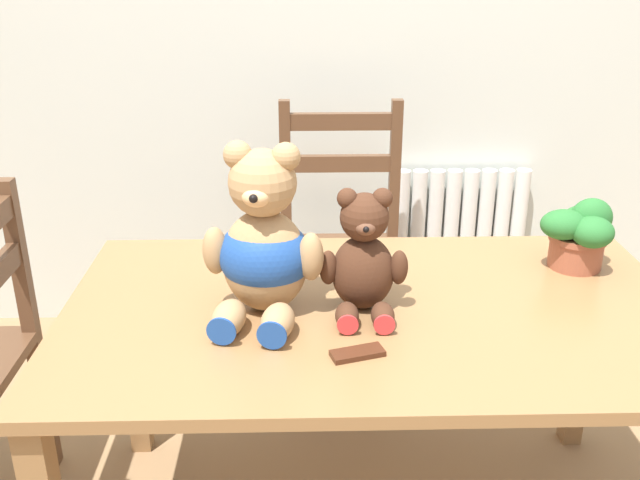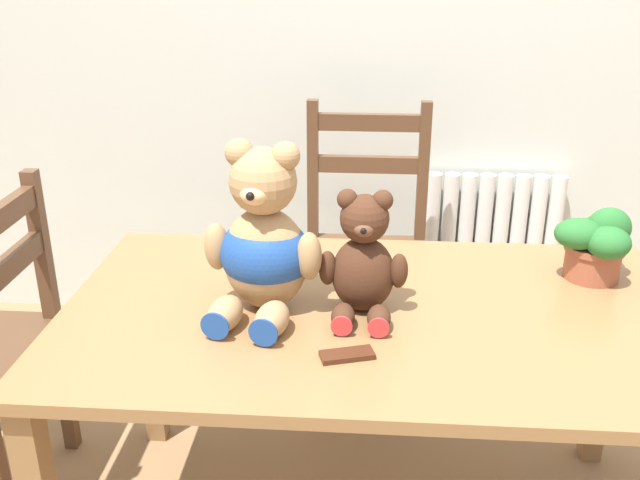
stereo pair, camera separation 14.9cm
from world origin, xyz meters
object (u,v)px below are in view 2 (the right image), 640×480
(teddy_bear_left, at_px, (264,245))
(teddy_bear_right, at_px, (363,261))
(chocolate_bar, at_px, (347,355))
(wooden_chair_behind, at_px, (365,249))
(potted_plant, at_px, (596,242))

(teddy_bear_left, relative_size, teddy_bear_right, 1.37)
(chocolate_bar, bearing_deg, wooden_chair_behind, 88.50)
(teddy_bear_right, bearing_deg, wooden_chair_behind, -88.85)
(teddy_bear_left, distance_m, chocolate_bar, 0.33)
(wooden_chair_behind, height_order, teddy_bear_left, teddy_bear_left)
(wooden_chair_behind, relative_size, teddy_bear_right, 3.34)
(potted_plant, relative_size, chocolate_bar, 1.77)
(teddy_bear_left, xyz_separation_m, potted_plant, (0.82, 0.22, -0.06))
(teddy_bear_right, height_order, chocolate_bar, teddy_bear_right)
(potted_plant, bearing_deg, teddy_bear_right, -159.10)
(wooden_chair_behind, distance_m, teddy_bear_left, 0.98)
(chocolate_bar, bearing_deg, teddy_bear_right, 82.52)
(teddy_bear_left, distance_m, potted_plant, 0.85)
(potted_plant, bearing_deg, wooden_chair_behind, 131.99)
(teddy_bear_left, relative_size, potted_plant, 2.03)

